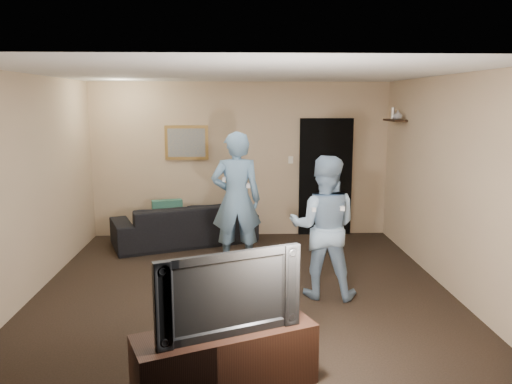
{
  "coord_description": "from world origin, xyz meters",
  "views": [
    {
      "loc": [
        -0.09,
        -5.9,
        2.29
      ],
      "look_at": [
        0.17,
        0.3,
        1.15
      ],
      "focal_mm": 35.0,
      "sensor_mm": 36.0,
      "label": 1
    }
  ],
  "objects_px": {
    "sofa": "(185,223)",
    "tv_console": "(226,360)",
    "wii_player_left": "(236,200)",
    "television": "(225,290)",
    "wii_player_right": "(324,227)"
  },
  "relations": [
    {
      "from": "sofa",
      "to": "tv_console",
      "type": "height_order",
      "value": "sofa"
    },
    {
      "from": "sofa",
      "to": "tv_console",
      "type": "bearing_deg",
      "value": 79.34
    },
    {
      "from": "sofa",
      "to": "wii_player_left",
      "type": "bearing_deg",
      "value": 105.49
    },
    {
      "from": "tv_console",
      "to": "wii_player_left",
      "type": "bearing_deg",
      "value": 66.23
    },
    {
      "from": "television",
      "to": "wii_player_left",
      "type": "distance_m",
      "value": 3.07
    },
    {
      "from": "sofa",
      "to": "wii_player_right",
      "type": "height_order",
      "value": "wii_player_right"
    },
    {
      "from": "wii_player_left",
      "to": "wii_player_right",
      "type": "xyz_separation_m",
      "value": [
        1.01,
        -1.14,
        -0.1
      ]
    },
    {
      "from": "tv_console",
      "to": "wii_player_left",
      "type": "distance_m",
      "value": 3.15
    },
    {
      "from": "television",
      "to": "wii_player_right",
      "type": "bearing_deg",
      "value": 38.16
    },
    {
      "from": "sofa",
      "to": "television",
      "type": "relative_size",
      "value": 1.94
    },
    {
      "from": "tv_console",
      "to": "television",
      "type": "xyz_separation_m",
      "value": [
        0.0,
        0.0,
        0.59
      ]
    },
    {
      "from": "sofa",
      "to": "wii_player_left",
      "type": "distance_m",
      "value": 1.55
    },
    {
      "from": "television",
      "to": "wii_player_left",
      "type": "xyz_separation_m",
      "value": [
        0.1,
        3.07,
        0.1
      ]
    },
    {
      "from": "tv_console",
      "to": "wii_player_left",
      "type": "relative_size",
      "value": 0.77
    },
    {
      "from": "wii_player_left",
      "to": "sofa",
      "type": "bearing_deg",
      "value": 126.08
    }
  ]
}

